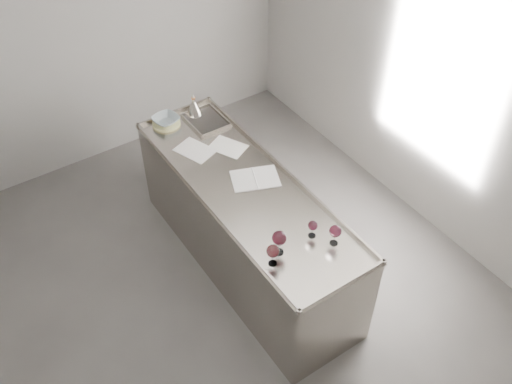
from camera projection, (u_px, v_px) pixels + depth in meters
room_shell at (207, 189)px, 3.82m from camera, size 4.54×5.04×2.84m
counter at (246, 226)px, 4.84m from camera, size 0.77×2.42×0.97m
wine_glass_left at (273, 252)px, 3.86m from camera, size 0.09×0.09×0.18m
wine_glass_middle at (279, 239)px, 3.92m from camera, size 0.10×0.10×0.20m
wine_glass_right at (335, 232)px, 4.00m from camera, size 0.09×0.09×0.17m
wine_glass_small at (313, 226)px, 4.06m from camera, size 0.07×0.07×0.14m
notebook at (255, 179)px, 4.57m from camera, size 0.45×0.38×0.02m
loose_paper_top at (228, 147)px, 4.87m from camera, size 0.33×0.37×0.00m
loose_paper_under at (195, 150)px, 4.84m from camera, size 0.32×0.38×0.00m
trivet at (166, 123)px, 5.10m from camera, size 0.30×0.30×0.02m
ceramic_bowl at (166, 120)px, 5.08m from camera, size 0.26×0.26×0.06m
wine_funnel at (194, 108)px, 5.18m from camera, size 0.15×0.15×0.22m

